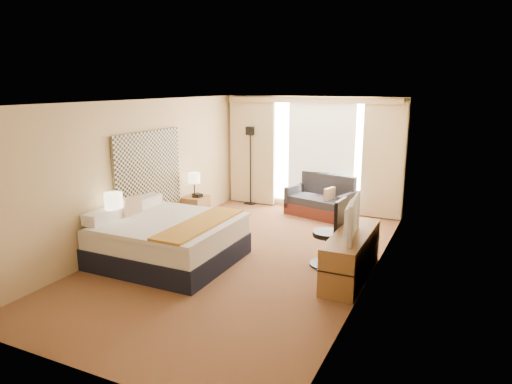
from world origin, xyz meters
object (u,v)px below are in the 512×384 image
at_px(bed, 168,239).
at_px(floor_lamp, 250,150).
at_px(media_dresser, 351,255).
at_px(television, 347,217).
at_px(loveseat, 321,202).
at_px(nightstand_left, 113,245).
at_px(lamp_right, 194,178).
at_px(nightstand_right, 196,209).
at_px(lamp_left, 114,201).
at_px(desk_chair, 331,236).

bearing_deg(bed, floor_lamp, 95.78).
height_order(media_dresser, television, television).
relative_size(loveseat, floor_lamp, 0.85).
xyz_separation_m(nightstand_left, bed, (0.81, 0.40, 0.10)).
distance_m(loveseat, lamp_right, 2.88).
relative_size(nightstand_right, bed, 0.26).
distance_m(floor_lamp, television, 4.77).
bearing_deg(nightstand_right, lamp_right, -64.11).
bearing_deg(lamp_right, lamp_left, -90.02).
height_order(bed, loveseat, bed).
height_order(floor_lamp, television, floor_lamp).
height_order(desk_chair, lamp_left, lamp_left).
bearing_deg(nightstand_left, loveseat, 60.75).
bearing_deg(desk_chair, nightstand_left, -154.07).
xyz_separation_m(nightstand_left, loveseat, (2.29, 4.09, 0.02)).
relative_size(nightstand_left, television, 0.54).
xyz_separation_m(nightstand_right, loveseat, (2.29, 1.59, 0.02)).
bearing_deg(television, floor_lamp, 36.36).
xyz_separation_m(bed, desk_chair, (2.49, 0.93, 0.13)).
bearing_deg(loveseat, media_dresser, -50.55).
distance_m(nightstand_right, floor_lamp, 2.16).
distance_m(media_dresser, lamp_right, 3.97).
bearing_deg(desk_chair, lamp_right, 165.32).
height_order(media_dresser, bed, bed).
height_order(nightstand_left, television, television).
xyz_separation_m(media_dresser, desk_chair, (-0.40, 0.28, 0.15)).
bearing_deg(floor_lamp, media_dresser, -45.02).
height_order(nightstand_right, bed, bed).
bearing_deg(nightstand_right, media_dresser, -21.40).
xyz_separation_m(nightstand_right, lamp_right, (0.03, -0.07, 0.68)).
xyz_separation_m(bed, television, (2.84, 0.46, 0.62)).
distance_m(nightstand_right, television, 4.07).
relative_size(nightstand_right, television, 0.54).
distance_m(nightstand_left, lamp_right, 2.53).
bearing_deg(lamp_right, media_dresser, -20.65).
bearing_deg(television, nightstand_right, 59.20).
xyz_separation_m(loveseat, television, (1.36, -3.23, 0.69)).
xyz_separation_m(desk_chair, television, (0.35, -0.47, 0.49)).
height_order(nightstand_left, loveseat, loveseat).
xyz_separation_m(desk_chair, lamp_right, (-3.27, 1.10, 0.45)).
distance_m(loveseat, floor_lamp, 2.16).
bearing_deg(loveseat, desk_chair, -55.37).
bearing_deg(media_dresser, lamp_left, -164.72).
relative_size(bed, desk_chair, 1.87).
xyz_separation_m(media_dresser, loveseat, (-1.41, 3.04, -0.05)).
xyz_separation_m(nightstand_right, bed, (0.81, -2.10, 0.10)).
bearing_deg(bed, media_dresser, 12.67).
relative_size(nightstand_left, lamp_right, 1.06).
bearing_deg(desk_chair, bed, -155.56).
bearing_deg(nightstand_left, desk_chair, 21.93).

